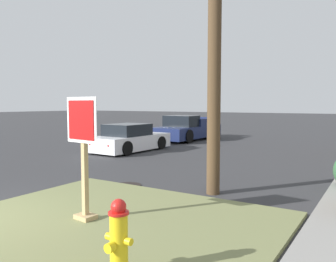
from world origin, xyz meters
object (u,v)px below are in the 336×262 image
object	(u,v)px
fire_hydrant	(119,240)
manhole_cover	(128,185)
pickup_truck_navy	(187,130)
parked_sedan_white	(130,139)
stop_sign	(84,158)

from	to	relation	value
fire_hydrant	manhole_cover	xyz separation A→B (m)	(-3.03, 3.95, -0.52)
fire_hydrant	pickup_truck_navy	xyz separation A→B (m)	(-7.32, 14.93, 0.09)
parked_sedan_white	pickup_truck_navy	xyz separation A→B (m)	(-0.12, 5.65, 0.08)
fire_hydrant	pickup_truck_navy	world-z (taller)	pickup_truck_navy
manhole_cover	pickup_truck_navy	bearing A→B (deg)	111.36
stop_sign	parked_sedan_white	xyz separation A→B (m)	(-5.34, 8.02, -0.65)
manhole_cover	stop_sign	bearing A→B (deg)	-66.57
parked_sedan_white	pickup_truck_navy	size ratio (longest dim) A/B	0.78
manhole_cover	parked_sedan_white	xyz separation A→B (m)	(-4.17, 5.32, 0.53)
manhole_cover	parked_sedan_white	distance (m)	6.78
pickup_truck_navy	parked_sedan_white	bearing A→B (deg)	-88.73
manhole_cover	parked_sedan_white	size ratio (longest dim) A/B	0.17
pickup_truck_navy	fire_hydrant	bearing A→B (deg)	-63.87
fire_hydrant	manhole_cover	size ratio (longest dim) A/B	1.35
parked_sedan_white	pickup_truck_navy	distance (m)	5.66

